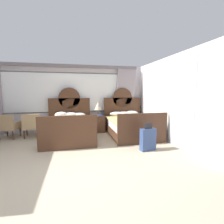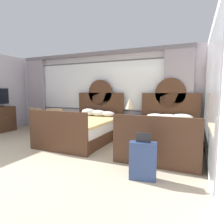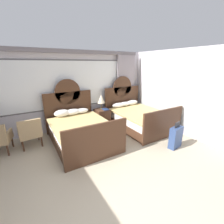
{
  "view_description": "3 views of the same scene",
  "coord_description": "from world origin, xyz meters",
  "px_view_note": "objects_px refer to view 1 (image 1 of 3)",
  "views": [
    {
      "loc": [
        0.4,
        -3.07,
        1.61
      ],
      "look_at": [
        1.57,
        1.97,
        0.96
      ],
      "focal_mm": 26.16,
      "sensor_mm": 36.0,
      "label": 1
    },
    {
      "loc": [
        3.06,
        -1.95,
        1.41
      ],
      "look_at": [
        1.42,
        1.84,
        0.95
      ],
      "focal_mm": 30.68,
      "sensor_mm": 36.0,
      "label": 2
    },
    {
      "loc": [
        -1.15,
        -1.44,
        2.25
      ],
      "look_at": [
        1.11,
        2.31,
        0.87
      ],
      "focal_mm": 24.71,
      "sensor_mm": 36.0,
      "label": 3
    }
  ],
  "objects_px": {
    "table_lamp_on_nightstand": "(98,106)",
    "armchair_by_window_centre": "(8,126)",
    "suitcase_on_floor": "(148,139)",
    "armchair_by_window_left": "(32,125)",
    "bed_near_mirror": "(130,125)",
    "bed_near_window": "(69,128)",
    "nightstand_between_beds": "(98,124)",
    "book_on_nightstand": "(101,115)"
  },
  "relations": [
    {
      "from": "table_lamp_on_nightstand",
      "to": "armchair_by_window_centre",
      "type": "height_order",
      "value": "table_lamp_on_nightstand"
    },
    {
      "from": "suitcase_on_floor",
      "to": "armchair_by_window_left",
      "type": "bearing_deg",
      "value": 148.3
    },
    {
      "from": "armchair_by_window_centre",
      "to": "table_lamp_on_nightstand",
      "type": "bearing_deg",
      "value": 6.06
    },
    {
      "from": "armchair_by_window_centre",
      "to": "suitcase_on_floor",
      "type": "height_order",
      "value": "armchair_by_window_centre"
    },
    {
      "from": "table_lamp_on_nightstand",
      "to": "armchair_by_window_left",
      "type": "height_order",
      "value": "table_lamp_on_nightstand"
    },
    {
      "from": "bed_near_mirror",
      "to": "armchair_by_window_left",
      "type": "bearing_deg",
      "value": 173.06
    },
    {
      "from": "bed_near_window",
      "to": "nightstand_between_beds",
      "type": "height_order",
      "value": "bed_near_window"
    },
    {
      "from": "bed_near_mirror",
      "to": "book_on_nightstand",
      "type": "distance_m",
      "value": 1.23
    },
    {
      "from": "book_on_nightstand",
      "to": "suitcase_on_floor",
      "type": "relative_size",
      "value": 0.34
    },
    {
      "from": "armchair_by_window_left",
      "to": "armchair_by_window_centre",
      "type": "xyz_separation_m",
      "value": [
        -0.75,
        0.0,
        0.0
      ]
    },
    {
      "from": "nightstand_between_beds",
      "to": "armchair_by_window_centre",
      "type": "bearing_deg",
      "value": -174.79
    },
    {
      "from": "bed_near_window",
      "to": "nightstand_between_beds",
      "type": "bearing_deg",
      "value": 32.78
    },
    {
      "from": "nightstand_between_beds",
      "to": "armchair_by_window_left",
      "type": "height_order",
      "value": "armchair_by_window_left"
    },
    {
      "from": "bed_near_mirror",
      "to": "armchair_by_window_centre",
      "type": "xyz_separation_m",
      "value": [
        -4.25,
        0.43,
        0.09
      ]
    },
    {
      "from": "armchair_by_window_left",
      "to": "bed_near_mirror",
      "type": "bearing_deg",
      "value": -6.94
    },
    {
      "from": "nightstand_between_beds",
      "to": "suitcase_on_floor",
      "type": "bearing_deg",
      "value": -66.79
    },
    {
      "from": "suitcase_on_floor",
      "to": "armchair_by_window_centre",
      "type": "bearing_deg",
      "value": 153.14
    },
    {
      "from": "book_on_nightstand",
      "to": "armchair_by_window_left",
      "type": "xyz_separation_m",
      "value": [
        -2.48,
        -0.19,
        -0.22
      ]
    },
    {
      "from": "bed_near_window",
      "to": "table_lamp_on_nightstand",
      "type": "height_order",
      "value": "bed_near_window"
    },
    {
      "from": "bed_near_mirror",
      "to": "table_lamp_on_nightstand",
      "type": "xyz_separation_m",
      "value": [
        -1.1,
        0.76,
        0.67
      ]
    },
    {
      "from": "table_lamp_on_nightstand",
      "to": "bed_near_window",
      "type": "bearing_deg",
      "value": -145.51
    },
    {
      "from": "bed_near_window",
      "to": "armchair_by_window_left",
      "type": "distance_m",
      "value": 1.36
    },
    {
      "from": "bed_near_window",
      "to": "armchair_by_window_centre",
      "type": "bearing_deg",
      "value": 168.29
    },
    {
      "from": "bed_near_mirror",
      "to": "suitcase_on_floor",
      "type": "relative_size",
      "value": 2.96
    },
    {
      "from": "nightstand_between_beds",
      "to": "armchair_by_window_centre",
      "type": "distance_m",
      "value": 3.16
    },
    {
      "from": "bed_near_mirror",
      "to": "book_on_nightstand",
      "type": "relative_size",
      "value": 8.63
    },
    {
      "from": "armchair_by_window_left",
      "to": "suitcase_on_floor",
      "type": "bearing_deg",
      "value": -31.7
    },
    {
      "from": "book_on_nightstand",
      "to": "armchair_by_window_left",
      "type": "relative_size",
      "value": 0.31
    },
    {
      "from": "nightstand_between_beds",
      "to": "armchair_by_window_centre",
      "type": "xyz_separation_m",
      "value": [
        -3.14,
        -0.29,
        0.13
      ]
    },
    {
      "from": "bed_near_mirror",
      "to": "nightstand_between_beds",
      "type": "height_order",
      "value": "bed_near_mirror"
    },
    {
      "from": "bed_near_window",
      "to": "book_on_nightstand",
      "type": "height_order",
      "value": "bed_near_window"
    },
    {
      "from": "bed_near_window",
      "to": "armchair_by_window_centre",
      "type": "xyz_separation_m",
      "value": [
        -2.04,
        0.42,
        0.09
      ]
    },
    {
      "from": "bed_near_mirror",
      "to": "table_lamp_on_nightstand",
      "type": "distance_m",
      "value": 1.5
    },
    {
      "from": "table_lamp_on_nightstand",
      "to": "bed_near_mirror",
      "type": "bearing_deg",
      "value": -34.53
    },
    {
      "from": "bed_near_mirror",
      "to": "book_on_nightstand",
      "type": "xyz_separation_m",
      "value": [
        -1.02,
        0.62,
        0.31
      ]
    },
    {
      "from": "bed_near_mirror",
      "to": "nightstand_between_beds",
      "type": "bearing_deg",
      "value": 147.12
    },
    {
      "from": "bed_near_window",
      "to": "book_on_nightstand",
      "type": "distance_m",
      "value": 1.37
    },
    {
      "from": "table_lamp_on_nightstand",
      "to": "armchair_by_window_left",
      "type": "bearing_deg",
      "value": -172.02
    },
    {
      "from": "bed_near_window",
      "to": "bed_near_mirror",
      "type": "bearing_deg",
      "value": -0.08
    },
    {
      "from": "bed_near_window",
      "to": "table_lamp_on_nightstand",
      "type": "xyz_separation_m",
      "value": [
        1.1,
        0.76,
        0.67
      ]
    },
    {
      "from": "nightstand_between_beds",
      "to": "book_on_nightstand",
      "type": "relative_size",
      "value": 2.54
    },
    {
      "from": "book_on_nightstand",
      "to": "armchair_by_window_centre",
      "type": "bearing_deg",
      "value": -176.64
    }
  ]
}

